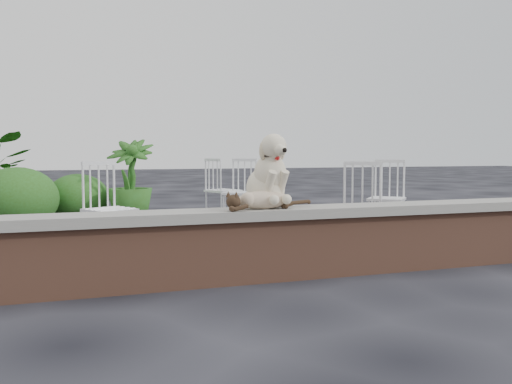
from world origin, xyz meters
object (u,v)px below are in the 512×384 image
object	(u,v)px
chair_d	(387,197)
potted_plant_b	(130,180)
dog	(266,170)
chair_a	(110,208)
chair_c	(361,206)
chair_e	(223,190)
chair_b	(240,192)
cat	(263,199)

from	to	relation	value
chair_d	potted_plant_b	bearing A→B (deg)	-178.27
dog	chair_a	bearing A→B (deg)	117.80
chair_c	chair_a	xyz separation A→B (m)	(-2.52, 0.62, 0.00)
dog	potted_plant_b	distance (m)	4.21
chair_a	chair_d	xyz separation A→B (m)	(3.38, 0.24, 0.00)
chair_d	chair_c	bearing A→B (deg)	-92.52
chair_d	potted_plant_b	size ratio (longest dim) A/B	0.76
chair_e	chair_c	bearing A→B (deg)	168.99
potted_plant_b	dog	bearing A→B (deg)	-81.55
chair_d	chair_b	xyz separation A→B (m)	(-1.42, 1.57, 0.00)
dog	chair_b	world-z (taller)	dog
chair_a	chair_b	distance (m)	2.67
dog	cat	xyz separation A→B (m)	(-0.08, -0.15, -0.22)
chair_b	chair_a	bearing A→B (deg)	-97.87
dog	chair_c	xyz separation A→B (m)	(1.38, 0.83, -0.42)
chair_b	chair_e	distance (m)	0.55
potted_plant_b	chair_a	bearing A→B (deg)	-100.90
cat	chair_c	world-z (taller)	chair_c
dog	cat	distance (m)	0.28
chair_c	chair_b	distance (m)	2.50
dog	chair_c	world-z (taller)	dog
chair_a	chair_b	bearing A→B (deg)	14.79
chair_b	chair_e	size ratio (longest dim) A/B	1.00
chair_d	chair_b	world-z (taller)	same
dog	potted_plant_b	world-z (taller)	potted_plant_b
chair_d	dog	bearing A→B (deg)	-100.45
dog	potted_plant_b	size ratio (longest dim) A/B	0.50
dog	chair_e	size ratio (longest dim) A/B	0.65
cat	chair_a	world-z (taller)	chair_a
chair_e	potted_plant_b	size ratio (longest dim) A/B	0.76
chair_c	chair_d	xyz separation A→B (m)	(0.86, 0.86, 0.00)
cat	potted_plant_b	bearing A→B (deg)	86.81
chair_d	potted_plant_b	distance (m)	3.77
cat	chair_a	bearing A→B (deg)	113.15
chair_e	potted_plant_b	bearing A→B (deg)	51.78
chair_d	chair_b	bearing A→B (deg)	174.60
cat	chair_e	distance (m)	4.04
chair_e	chair_b	bearing A→B (deg)	166.73
chair_d	potted_plant_b	world-z (taller)	potted_plant_b
chair_e	cat	bearing A→B (deg)	145.04
chair_a	chair_e	size ratio (longest dim) A/B	1.00
dog	potted_plant_b	xyz separation A→B (m)	(-0.62, 4.15, -0.27)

